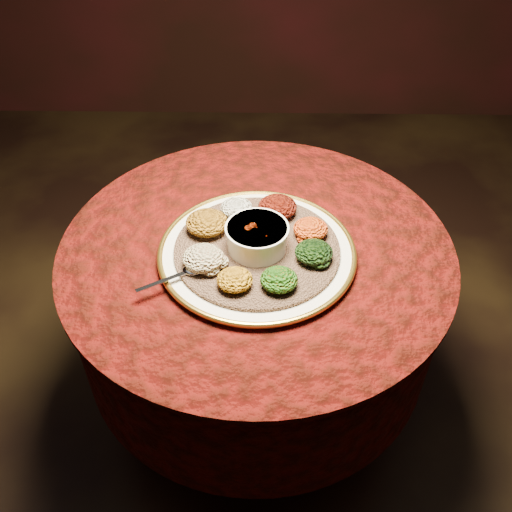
{
  "coord_description": "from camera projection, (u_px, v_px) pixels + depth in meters",
  "views": [
    {
      "loc": [
        0.02,
        -1.03,
        1.65
      ],
      "look_at": [
        0.0,
        -0.07,
        0.76
      ],
      "focal_mm": 40.0,
      "sensor_mm": 36.0,
      "label": 1
    }
  ],
  "objects": [
    {
      "name": "platter",
      "position": [
        257.0,
        252.0,
        1.35
      ],
      "size": [
        0.48,
        0.48,
        0.02
      ],
      "rotation": [
        0.0,
        0.0,
        0.07
      ],
      "color": "white",
      "rests_on": "table"
    },
    {
      "name": "portion_mixveg",
      "position": [
        279.0,
        280.0,
        1.23
      ],
      "size": [
        0.08,
        0.08,
        0.04
      ],
      "primitive_type": "ellipsoid",
      "color": "#923C09",
      "rests_on": "injera"
    },
    {
      "name": "portion_ayib",
      "position": [
        237.0,
        208.0,
        1.41
      ],
      "size": [
        0.08,
        0.08,
        0.04
      ],
      "primitive_type": "ellipsoid",
      "color": "silver",
      "rests_on": "injera"
    },
    {
      "name": "portion_kitfo",
      "position": [
        277.0,
        207.0,
        1.41
      ],
      "size": [
        0.1,
        0.09,
        0.05
      ],
      "primitive_type": "ellipsoid",
      "color": "black",
      "rests_on": "injera"
    },
    {
      "name": "portion_kik",
      "position": [
        235.0,
        280.0,
        1.23
      ],
      "size": [
        0.08,
        0.08,
        0.04
      ],
      "primitive_type": "ellipsoid",
      "color": "#BF7C10",
      "rests_on": "injera"
    },
    {
      "name": "spoon",
      "position": [
        188.0,
        271.0,
        1.27
      ],
      "size": [
        0.14,
        0.09,
        0.01
      ],
      "rotation": [
        0.0,
        0.0,
        -2.61
      ],
      "color": "silver",
      "rests_on": "injera"
    },
    {
      "name": "table",
      "position": [
        256.0,
        296.0,
        1.5
      ],
      "size": [
        0.96,
        0.96,
        0.73
      ],
      "color": "black",
      "rests_on": "ground"
    },
    {
      "name": "stew_bowl",
      "position": [
        257.0,
        236.0,
        1.31
      ],
      "size": [
        0.15,
        0.15,
        0.06
      ],
      "color": "white",
      "rests_on": "injera"
    },
    {
      "name": "portion_timatim",
      "position": [
        203.0,
        258.0,
        1.28
      ],
      "size": [
        0.09,
        0.09,
        0.05
      ],
      "primitive_type": "ellipsoid",
      "color": "maroon",
      "rests_on": "injera"
    },
    {
      "name": "portion_shiro",
      "position": [
        207.0,
        223.0,
        1.36
      ],
      "size": [
        0.1,
        0.1,
        0.05
      ],
      "primitive_type": "ellipsoid",
      "color": "#9E6313",
      "rests_on": "injera"
    },
    {
      "name": "portion_gomen",
      "position": [
        314.0,
        252.0,
        1.29
      ],
      "size": [
        0.09,
        0.08,
        0.04
      ],
      "primitive_type": "ellipsoid",
      "color": "black",
      "rests_on": "injera"
    },
    {
      "name": "injera",
      "position": [
        257.0,
        249.0,
        1.34
      ],
      "size": [
        0.39,
        0.39,
        0.01
      ],
      "primitive_type": "cylinder",
      "rotation": [
        0.0,
        0.0,
        0.0
      ],
      "color": "#8B6045",
      "rests_on": "platter"
    },
    {
      "name": "portion_tikil",
      "position": [
        311.0,
        229.0,
        1.35
      ],
      "size": [
        0.08,
        0.08,
        0.04
      ],
      "primitive_type": "ellipsoid",
      "color": "#BE680F",
      "rests_on": "injera"
    }
  ]
}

